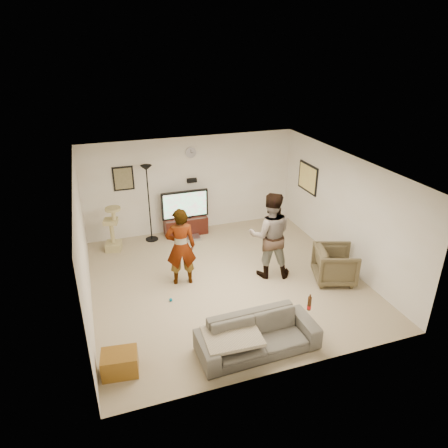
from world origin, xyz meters
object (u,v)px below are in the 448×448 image
object	(u,v)px
person_right	(270,235)
side_table	(120,363)
floor_lamp	(149,204)
person_left	(181,247)
tv	(185,204)
beer_bottle	(309,303)
tv_stand	(186,225)
sofa	(258,335)
cat_tree	(112,229)
armchair	(335,265)

from	to	relation	value
person_right	side_table	world-z (taller)	person_right
floor_lamp	person_left	xyz separation A→B (m)	(0.27, -2.20, -0.14)
tv	side_table	bearing A→B (deg)	-115.66
person_right	beer_bottle	size ratio (longest dim) A/B	7.56
tv_stand	tv	size ratio (longest dim) A/B	0.91
floor_lamp	side_table	distance (m)	4.63
side_table	person_right	bearing A→B (deg)	29.51
tv_stand	tv	world-z (taller)	tv
sofa	tv	bearing A→B (deg)	89.20
tv_stand	person_left	xyz separation A→B (m)	(-0.64, -2.28, 0.61)
cat_tree	side_table	distance (m)	4.16
person_left	person_right	world-z (taller)	person_right
tv	cat_tree	distance (m)	1.93
person_left	side_table	bearing A→B (deg)	63.53
beer_bottle	armchair	distance (m)	2.08
tv	armchair	bearing A→B (deg)	-53.21
person_right	beer_bottle	bearing A→B (deg)	101.39
cat_tree	armchair	bearing A→B (deg)	-34.05
sofa	person_left	bearing A→B (deg)	104.68
person_right	beer_bottle	distance (m)	2.14
person_left	armchair	distance (m)	3.25
tv_stand	side_table	world-z (taller)	tv_stand
tv_stand	beer_bottle	xyz separation A→B (m)	(0.96, -4.68, 0.48)
cat_tree	armchair	world-z (taller)	cat_tree
sofa	side_table	distance (m)	2.21
floor_lamp	sofa	xyz separation A→B (m)	(0.96, -4.60, -0.69)
beer_bottle	armchair	xyz separation A→B (m)	(1.46, 1.44, -0.33)
floor_lamp	person_left	distance (m)	2.22
sofa	armchair	distance (m)	2.78
sofa	side_table	xyz separation A→B (m)	(-2.19, 0.21, -0.11)
floor_lamp	beer_bottle	xyz separation A→B (m)	(1.88, -4.60, -0.27)
sofa	floor_lamp	bearing A→B (deg)	100.46
tv_stand	person_right	distance (m)	2.93
beer_bottle	side_table	distance (m)	3.16
side_table	floor_lamp	bearing A→B (deg)	74.37
tv	beer_bottle	bearing A→B (deg)	-78.37
floor_lamp	armchair	world-z (taller)	floor_lamp
tv	tv_stand	bearing A→B (deg)	0.00
person_left	side_table	xyz separation A→B (m)	(-1.50, -2.19, -0.66)
tv_stand	person_left	world-z (taller)	person_left
sofa	person_right	bearing A→B (deg)	59.79
tv_stand	floor_lamp	world-z (taller)	floor_lamp
person_right	side_table	distance (m)	3.93
cat_tree	sofa	size ratio (longest dim) A/B	0.56
sofa	side_table	world-z (taller)	sofa
tv	cat_tree	size ratio (longest dim) A/B	1.09
tv_stand	beer_bottle	world-z (taller)	beer_bottle
tv_stand	cat_tree	xyz separation A→B (m)	(-1.88, -0.33, 0.33)
tv	floor_lamp	distance (m)	0.93
beer_bottle	side_table	bearing A→B (deg)	176.12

